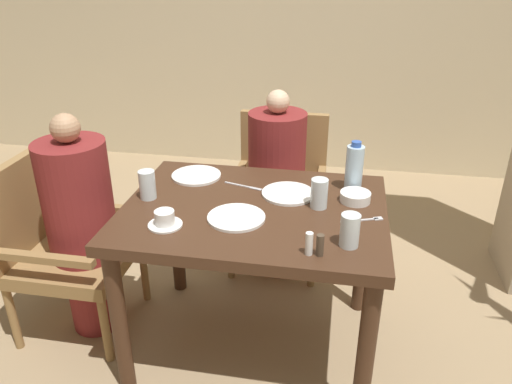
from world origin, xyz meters
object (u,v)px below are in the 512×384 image
at_px(bowl_small, 355,197).
at_px(glass_tall_near, 147,185).
at_px(chair_left_side, 58,242).
at_px(teacup_with_saucer, 165,220).
at_px(chair_far_side, 280,186).
at_px(glass_tall_mid, 319,193).
at_px(glass_tall_far, 350,230).
at_px(plate_main_left, 236,217).
at_px(plate_dessert_center, 288,193).
at_px(diner_in_left_chair, 82,226).
at_px(diner_in_far_chair, 276,182).
at_px(plate_main_right, 196,175).
at_px(water_bottle, 354,168).

height_order(bowl_small, glass_tall_near, glass_tall_near).
distance_m(chair_left_side, teacup_with_saucer, 0.76).
bearing_deg(teacup_with_saucer, bowl_small, 25.51).
xyz_separation_m(chair_far_side, bowl_small, (0.43, -0.71, 0.30)).
bearing_deg(glass_tall_mid, glass_tall_far, -65.81).
height_order(glass_tall_near, glass_tall_mid, same).
distance_m(plate_main_left, plate_dessert_center, 0.32).
relative_size(diner_in_left_chair, chair_far_side, 1.28).
xyz_separation_m(chair_left_side, teacup_with_saucer, (0.65, -0.23, 0.31)).
xyz_separation_m(plate_dessert_center, teacup_with_saucer, (-0.45, -0.37, 0.02)).
bearing_deg(diner_in_far_chair, teacup_with_saucer, -109.20).
bearing_deg(diner_in_far_chair, glass_tall_mid, -67.21).
xyz_separation_m(plate_dessert_center, glass_tall_far, (0.27, -0.39, 0.06)).
bearing_deg(diner_in_left_chair, bowl_small, 5.94).
height_order(chair_far_side, glass_tall_near, glass_tall_near).
bearing_deg(plate_main_right, chair_far_side, 59.60).
distance_m(water_bottle, glass_tall_far, 0.50).
bearing_deg(chair_left_side, plate_main_right, 22.60).
distance_m(diner_in_far_chair, glass_tall_far, 1.06).
height_order(chair_left_side, bowl_small, chair_left_side).
bearing_deg(water_bottle, diner_in_left_chair, -168.67).
bearing_deg(diner_in_far_chair, water_bottle, -47.12).
bearing_deg(glass_tall_far, water_bottle, 88.83).
xyz_separation_m(chair_far_side, plate_main_left, (-0.05, -0.96, 0.29)).
bearing_deg(diner_in_far_chair, chair_left_side, -144.44).
distance_m(teacup_with_saucer, glass_tall_mid, 0.65).
distance_m(bowl_small, glass_tall_mid, 0.18).
distance_m(chair_left_side, water_bottle, 1.46).
height_order(chair_left_side, glass_tall_far, glass_tall_far).
relative_size(diner_in_left_chair, water_bottle, 4.79).
relative_size(plate_main_left, glass_tall_mid, 1.85).
relative_size(chair_left_side, water_bottle, 3.74).
height_order(diner_in_far_chair, plate_main_right, diner_in_far_chair).
xyz_separation_m(plate_main_right, glass_tall_far, (0.74, -0.51, 0.06)).
height_order(bowl_small, glass_tall_far, glass_tall_far).
distance_m(plate_dessert_center, bowl_small, 0.30).
relative_size(chair_left_side, glass_tall_mid, 6.81).
relative_size(plate_main_right, glass_tall_far, 1.85).
xyz_separation_m(plate_main_left, glass_tall_far, (0.46, -0.13, 0.06)).
bearing_deg(chair_far_side, diner_in_far_chair, -90.00).
bearing_deg(glass_tall_far, diner_in_left_chair, 168.70).
xyz_separation_m(chair_left_side, glass_tall_far, (1.38, -0.25, 0.35)).
bearing_deg(diner_in_far_chair, diner_in_left_chair, -140.02).
xyz_separation_m(bowl_small, glass_tall_near, (-0.90, -0.13, 0.04)).
relative_size(plate_dessert_center, teacup_with_saucer, 1.73).
bearing_deg(glass_tall_near, diner_in_left_chair, 179.76).
bearing_deg(teacup_with_saucer, chair_far_side, 73.23).
xyz_separation_m(chair_far_side, glass_tall_mid, (0.27, -0.79, 0.35)).
relative_size(diner_in_far_chair, glass_tall_far, 8.45).
bearing_deg(chair_far_side, glass_tall_mid, -71.01).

